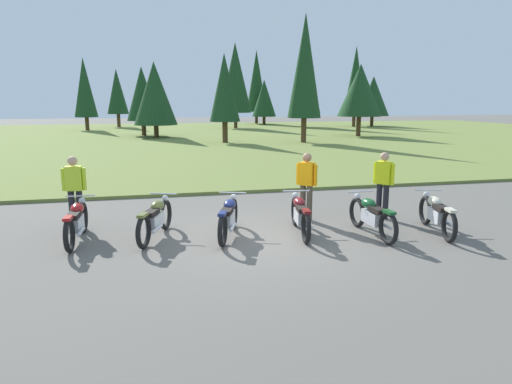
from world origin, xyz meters
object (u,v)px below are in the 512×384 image
(motorcycle_red, at_px, (77,221))
(motorcycle_navy, at_px, (229,217))
(motorcycle_olive, at_px, (155,218))
(rider_with_back_turned, at_px, (307,182))
(motorcycle_maroon, at_px, (300,215))
(motorcycle_british_green, at_px, (372,216))
(rider_checking_bike, at_px, (383,181))
(rider_in_hivis_vest, at_px, (74,187))
(motorcycle_cream, at_px, (437,214))

(motorcycle_red, relative_size, motorcycle_navy, 1.04)
(motorcycle_olive, bearing_deg, motorcycle_navy, -8.34)
(motorcycle_olive, distance_m, motorcycle_navy, 1.57)
(motorcycle_olive, bearing_deg, rider_with_back_turned, 11.62)
(motorcycle_olive, xyz_separation_m, rider_with_back_turned, (3.66, 0.75, 0.51))
(motorcycle_maroon, height_order, motorcycle_british_green, same)
(motorcycle_red, xyz_separation_m, rider_checking_bike, (7.19, 0.36, 0.51))
(rider_checking_bike, bearing_deg, motorcycle_navy, -170.02)
(motorcycle_red, distance_m, motorcycle_navy, 3.18)
(motorcycle_navy, height_order, rider_with_back_turned, rider_with_back_turned)
(motorcycle_navy, bearing_deg, rider_in_hivis_vest, 155.26)
(motorcycle_red, distance_m, motorcycle_maroon, 4.77)
(motorcycle_british_green, bearing_deg, rider_with_back_turned, 121.87)
(motorcycle_cream, height_order, rider_with_back_turned, rider_with_back_turned)
(rider_with_back_turned, bearing_deg, motorcycle_british_green, -58.13)
(motorcycle_olive, xyz_separation_m, motorcycle_british_green, (4.63, -0.82, 0.00))
(motorcycle_red, xyz_separation_m, motorcycle_british_green, (6.24, -0.94, 0.00))
(motorcycle_red, relative_size, rider_checking_bike, 1.26)
(motorcycle_cream, height_order, rider_checking_bike, rider_checking_bike)
(motorcycle_olive, xyz_separation_m, motorcycle_maroon, (3.13, -0.37, 0.00))
(motorcycle_navy, relative_size, motorcycle_cream, 0.98)
(motorcycle_cream, height_order, rider_in_hivis_vest, rider_in_hivis_vest)
(motorcycle_navy, bearing_deg, motorcycle_maroon, -5.23)
(motorcycle_british_green, height_order, rider_in_hivis_vest, rider_in_hivis_vest)
(rider_checking_bike, relative_size, rider_in_hivis_vest, 1.00)
(motorcycle_navy, xyz_separation_m, motorcycle_cream, (4.58, -0.74, 0.00))
(rider_checking_bike, bearing_deg, rider_with_back_turned, 171.96)
(rider_checking_bike, bearing_deg, motorcycle_british_green, -125.98)
(rider_in_hivis_vest, bearing_deg, motorcycle_red, -81.47)
(motorcycle_red, xyz_separation_m, motorcycle_olive, (1.61, -0.12, 0.00))
(motorcycle_red, relative_size, rider_in_hivis_vest, 1.26)
(motorcycle_british_green, distance_m, rider_checking_bike, 1.68)
(rider_checking_bike, xyz_separation_m, rider_in_hivis_vest, (-7.36, 0.83, 0.00))
(motorcycle_maroon, distance_m, rider_checking_bike, 2.63)
(motorcycle_cream, bearing_deg, rider_with_back_turned, 145.19)
(motorcycle_red, bearing_deg, motorcycle_navy, -6.29)
(motorcycle_cream, bearing_deg, motorcycle_british_green, 174.16)
(motorcycle_olive, height_order, rider_in_hivis_vest, rider_in_hivis_vest)
(motorcycle_navy, bearing_deg, rider_checking_bike, 9.98)
(motorcycle_navy, height_order, rider_in_hivis_vest, rider_in_hivis_vest)
(motorcycle_british_green, relative_size, motorcycle_cream, 1.02)
(motorcycle_cream, relative_size, rider_checking_bike, 1.24)
(motorcycle_maroon, distance_m, motorcycle_cream, 3.06)
(motorcycle_british_green, distance_m, rider_with_back_turned, 1.92)
(motorcycle_british_green, relative_size, rider_in_hivis_vest, 1.26)
(motorcycle_british_green, relative_size, rider_with_back_turned, 1.26)
(motorcycle_maroon, bearing_deg, motorcycle_british_green, -16.55)
(motorcycle_navy, xyz_separation_m, rider_checking_bike, (4.02, 0.71, 0.51))
(motorcycle_maroon, height_order, rider_in_hivis_vest, rider_in_hivis_vest)
(motorcycle_red, xyz_separation_m, motorcycle_navy, (3.16, -0.35, 0.00))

